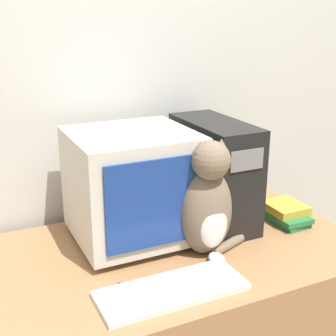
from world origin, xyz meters
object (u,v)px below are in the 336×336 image
computer_tower (214,173)px  pen (139,285)px  crt_monitor (133,186)px  keyboard (172,290)px  book_stack (285,213)px  cat (207,204)px

computer_tower → pen: bearing=-144.9°
crt_monitor → computer_tower: 0.35m
crt_monitor → keyboard: (-0.03, -0.38, -0.20)m
keyboard → pen: size_ratio=3.72×
keyboard → crt_monitor: bearing=85.9°
crt_monitor → book_stack: (0.61, -0.12, -0.18)m
crt_monitor → computer_tower: bearing=2.2°
cat → book_stack: cat is taller
keyboard → pen: bearing=134.4°
book_stack → cat: bearing=-167.7°
cat → book_stack: 0.46m
crt_monitor → computer_tower: (0.35, 0.01, -0.01)m
computer_tower → pen: 0.59m
crt_monitor → cat: cat is taller
keyboard → cat: bearing=37.9°
book_stack → keyboard: bearing=-157.8°
book_stack → pen: size_ratio=1.67×
crt_monitor → book_stack: size_ratio=2.07×
computer_tower → book_stack: size_ratio=2.10×
keyboard → book_stack: size_ratio=2.23×
crt_monitor → computer_tower: size_ratio=0.98×
cat → crt_monitor: bearing=133.6°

